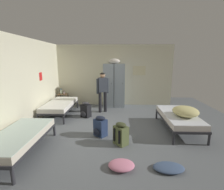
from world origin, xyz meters
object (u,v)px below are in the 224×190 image
at_px(bed_right, 179,117).
at_px(clothes_pile_pink, 121,165).
at_px(bed_left_rear, 60,105).
at_px(bedding_heap, 185,111).
at_px(backpack_olive, 121,134).
at_px(shelf_unit, 63,99).
at_px(locker_bank, 114,85).
at_px(bed_left_front, 18,137).
at_px(clothes_pile_denim, 169,168).
at_px(person_traveler, 103,89).
at_px(water_bottle, 61,91).
at_px(backpack_black, 86,110).
at_px(lotion_bottle, 64,93).
at_px(backpack_navy, 100,127).

xyz_separation_m(bed_right, clothes_pile_pink, (-1.70, -1.87, -0.32)).
height_order(bed_left_rear, bedding_heap, bedding_heap).
bearing_deg(backpack_olive, shelf_unit, 126.88).
height_order(locker_bank, bed_left_front, locker_bank).
relative_size(bed_right, clothes_pile_denim, 3.27).
relative_size(person_traveler, clothes_pile_pink, 3.08).
distance_m(bed_left_rear, bed_right, 4.09).
bearing_deg(clothes_pile_pink, water_bottle, 120.84).
bearing_deg(person_traveler, bed_left_rear, -165.17).
relative_size(backpack_olive, backpack_black, 1.00).
bearing_deg(clothes_pile_denim, lotion_bottle, 127.82).
xyz_separation_m(shelf_unit, water_bottle, (-0.08, 0.02, 0.32)).
distance_m(bed_right, water_bottle, 4.87).
bearing_deg(bed_left_rear, shelf_unit, 102.26).
bearing_deg(person_traveler, shelf_unit, 157.66).
distance_m(bed_left_rear, lotion_bottle, 1.15).
relative_size(locker_bank, backpack_olive, 3.76).
bearing_deg(clothes_pile_denim, bed_right, 66.66).
distance_m(shelf_unit, lotion_bottle, 0.30).
xyz_separation_m(bed_left_rear, bed_right, (3.91, -1.21, 0.00)).
bearing_deg(shelf_unit, person_traveler, -22.34).
bearing_deg(locker_bank, lotion_bottle, -176.06).
bearing_deg(clothes_pile_pink, bed_left_rear, 125.62).
bearing_deg(locker_bank, clothes_pile_pink, -86.85).
xyz_separation_m(bed_right, bedding_heap, (0.10, -0.20, 0.24)).
xyz_separation_m(locker_bank, clothes_pile_denim, (1.12, -4.36, -0.92)).
relative_size(bed_left_rear, bed_right, 1.00).
relative_size(water_bottle, backpack_olive, 0.40).
height_order(backpack_black, clothes_pile_denim, backpack_black).
bearing_deg(clothes_pile_denim, backpack_navy, 135.52).
bearing_deg(bed_right, lotion_bottle, 150.39).
xyz_separation_m(shelf_unit, backpack_olive, (2.47, -3.29, -0.09)).
height_order(bed_right, clothes_pile_pink, bed_right).
bearing_deg(backpack_black, backpack_navy, -65.80).
height_order(bed_right, backpack_navy, backpack_navy).
distance_m(bed_left_rear, clothes_pile_denim, 4.40).
relative_size(locker_bank, clothes_pile_pink, 4.13).
bearing_deg(bedding_heap, shelf_unit, 148.93).
relative_size(shelf_unit, person_traveler, 0.37).
height_order(bedding_heap, person_traveler, person_traveler).
distance_m(bedding_heap, backpack_navy, 2.39).
relative_size(bed_left_rear, person_traveler, 1.23).
xyz_separation_m(bedding_heap, clothes_pile_denim, (-0.91, -1.69, -0.58)).
xyz_separation_m(backpack_black, clothes_pile_denim, (2.10, -2.91, -0.21)).
bearing_deg(locker_bank, backpack_black, -124.00).
bearing_deg(lotion_bottle, clothes_pile_pink, -60.33).
relative_size(bed_left_front, clothes_pile_denim, 3.27).
bearing_deg(bed_right, backpack_olive, -151.13).
relative_size(lotion_bottle, clothes_pile_denim, 0.24).
bearing_deg(person_traveler, bed_left_front, -116.84).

